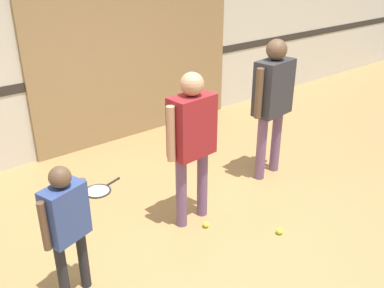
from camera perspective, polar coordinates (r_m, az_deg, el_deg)
The scene contains 10 objects.
ground_plane at distance 4.51m, azimuth 3.01°, elevation -10.46°, with size 16.00×16.00×0.00m, color #A87F4C.
wall_back at distance 5.92m, azimuth -13.79°, elevation 14.39°, with size 16.00×0.07×3.20m.
wall_panel at distance 6.31m, azimuth -7.20°, elevation 10.65°, with size 3.25×0.05×2.15m.
person_instructor at distance 4.09m, azimuth -0.00°, elevation 1.38°, with size 0.60×0.27×1.58m.
person_student_left at distance 3.42m, azimuth -16.43°, elevation -9.64°, with size 0.43×0.27×1.18m.
person_student_right at distance 5.08m, azimuth 10.73°, elevation 6.47°, with size 0.64×0.31×1.68m.
racket_spare_on_floor at distance 5.15m, azimuth -12.34°, elevation -6.05°, with size 0.56×0.40×0.03m.
tennis_ball_near_instructor at distance 4.43m, azimuth 1.89°, elevation -10.67°, with size 0.07×0.07×0.07m, color #CCE038.
tennis_ball_by_spare_racket at distance 5.19m, azimuth -14.69°, elevation -5.73°, with size 0.07×0.07×0.07m, color #CCE038.
tennis_ball_stray_left at distance 4.43m, azimuth 11.60°, elevation -11.31°, with size 0.07×0.07×0.07m, color #CCE038.
Camera 1 is at (-2.48, -2.72, 2.62)m, focal length 40.00 mm.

